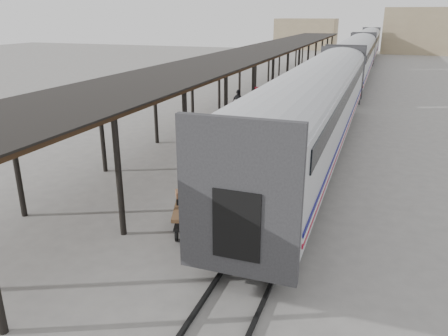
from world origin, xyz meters
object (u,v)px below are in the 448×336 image
Objects in this scene: porter at (192,186)px; baggage_cart at (194,210)px; pedestrian at (238,103)px; luggage_tug at (257,97)px.

baggage_cart is at bearing 16.20° from porter.
porter is at bearing 126.94° from pedestrian.
baggage_cart is 1.43× the size of pedestrian.
porter reaches higher than baggage_cart.
porter is 17.99m from pedestrian.
baggage_cart is at bearing 126.64° from pedestrian.
luggage_tug is 4.73m from pedestrian.
luggage_tug is at bearing -66.60° from pedestrian.
porter is at bearing -88.54° from baggage_cart.
pedestrian is at bearing 8.61° from porter.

